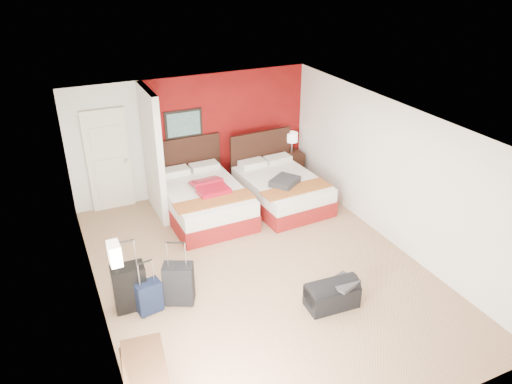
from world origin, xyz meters
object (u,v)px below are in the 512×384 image
bed_left (204,202)px  red_suitcase_open (210,186)px  suitcase_black (130,289)px  suitcase_charcoal (179,285)px  nightstand (291,165)px  duffel_bag (332,295)px  bed_right (282,191)px  table_lamp (292,143)px  suitcase_navy (149,298)px

bed_left → red_suitcase_open: 0.39m
suitcase_black → suitcase_charcoal: 0.70m
bed_left → nightstand: size_ratio=3.30×
suitcase_black → duffel_bag: size_ratio=0.93×
bed_right → table_lamp: table_lamp is taller
table_lamp → duffel_bag: (-1.59, -4.20, -0.66)m
nightstand → table_lamp: size_ratio=1.37×
table_lamp → duffel_bag: size_ratio=0.61×
bed_left → table_lamp: 2.60m
bed_left → suitcase_navy: 2.87m
red_suitcase_open → suitcase_black: (-1.98, -2.05, -0.32)m
bed_left → red_suitcase_open: bearing=-46.2°
bed_right → nightstand: bearing=50.1°
bed_right → suitcase_black: (-3.49, -1.98, 0.06)m
table_lamp → bed_right: bearing=-126.6°
suitcase_navy → duffel_bag: (2.46, -0.98, -0.05)m
suitcase_black → suitcase_charcoal: size_ratio=1.11×
nightstand → suitcase_charcoal: size_ratio=0.99×
nightstand → suitcase_charcoal: suitcase_charcoal is taller
suitcase_navy → duffel_bag: suitcase_navy is taller
bed_right → bed_left: bearing=170.6°
red_suitcase_open → suitcase_black: bearing=-137.3°
nightstand → bed_left: bearing=-162.2°
bed_right → nightstand: 1.30m
bed_left → suitcase_navy: bearing=-126.5°
red_suitcase_open → suitcase_black: 2.87m
suitcase_black → nightstand: bearing=38.1°
suitcase_navy → suitcase_charcoal: bearing=-7.6°
bed_left → suitcase_black: suitcase_black is taller
table_lamp → duffel_bag: table_lamp is taller
red_suitcase_open → duffel_bag: bearing=-81.2°
suitcase_charcoal → duffel_bag: size_ratio=0.84×
bed_left → duffel_bag: bearing=-77.7°
nightstand → duffel_bag: nightstand is taller
bed_left → suitcase_black: (-1.88, -2.15, 0.04)m
suitcase_black → duffel_bag: 2.93m
bed_left → nightstand: nightstand is taller
table_lamp → suitcase_navy: bearing=-141.5°
red_suitcase_open → duffel_bag: 3.34m
bed_right → suitcase_navy: bearing=-149.7°
table_lamp → duffel_bag: 4.54m
bed_left → nightstand: 2.54m
bed_right → duffel_bag: (-0.81, -3.15, -0.10)m
bed_left → suitcase_navy: bed_left is taller
bed_right → table_lamp: (0.78, 1.05, 0.56)m
nightstand → suitcase_black: (-4.27, -3.03, 0.04)m
bed_right → suitcase_black: bearing=-153.8°
nightstand → duffel_bag: bearing=-113.0°
suitcase_charcoal → duffel_bag: (2.00, -1.00, -0.13)m
duffel_bag → table_lamp: bearing=73.0°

